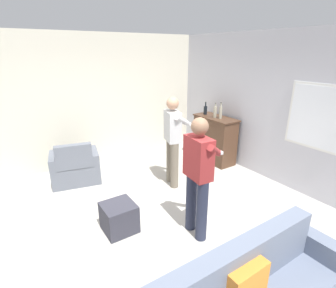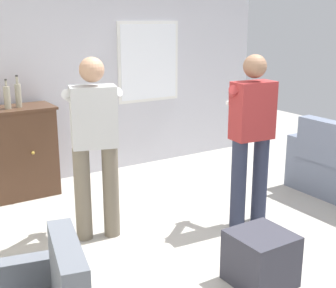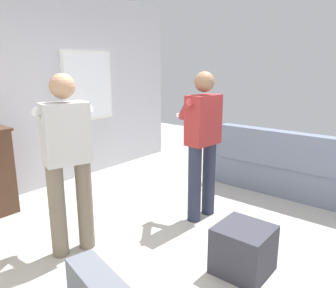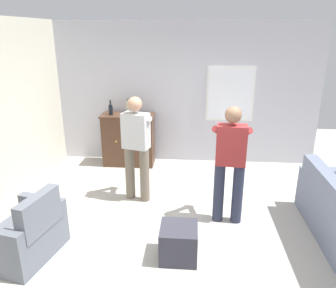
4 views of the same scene
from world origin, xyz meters
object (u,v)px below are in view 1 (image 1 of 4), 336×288
object	(u,v)px
ottoman	(119,217)
person_standing_left	(173,138)
bottle_liquor_amber	(215,112)
bottle_spirits_clear	(205,110)
bottle_wine_green	(221,112)
sideboard_cabinet	(214,139)
armchair	(76,168)
person_standing_right	(198,173)

from	to	relation	value
ottoman	person_standing_left	distance (m)	1.75
bottle_liquor_amber	bottle_spirits_clear	world-z (taller)	bottle_liquor_amber
bottle_wine_green	bottle_spirits_clear	size ratio (longest dim) A/B	1.22
person_standing_left	bottle_liquor_amber	bearing A→B (deg)	106.12
sideboard_cabinet	person_standing_left	bearing A→B (deg)	-73.71
armchair	ottoman	bearing A→B (deg)	3.61
sideboard_cabinet	bottle_wine_green	bearing A→B (deg)	-5.82
ottoman	person_standing_left	size ratio (longest dim) A/B	0.26
person_standing_right	bottle_wine_green	bearing A→B (deg)	130.03
sideboard_cabinet	bottle_spirits_clear	bearing A→B (deg)	-174.46
bottle_spirits_clear	ottoman	size ratio (longest dim) A/B	0.66
bottle_liquor_amber	ottoman	bearing A→B (deg)	-68.16
bottle_spirits_clear	person_standing_right	distance (m)	2.89
sideboard_cabinet	bottle_wine_green	distance (m)	0.67
armchair	bottle_wine_green	bearing A→B (deg)	74.60
person_standing_right	armchair	bearing A→B (deg)	-158.06
bottle_wine_green	ottoman	world-z (taller)	bottle_wine_green
bottle_spirits_clear	sideboard_cabinet	bearing A→B (deg)	5.54
bottle_liquor_amber	armchair	bearing A→B (deg)	-103.20
armchair	person_standing_left	distance (m)	1.99
armchair	ottoman	xyz separation A→B (m)	(1.81, 0.11, -0.08)
sideboard_cabinet	person_standing_left	xyz separation A→B (m)	(0.42, -1.44, 0.42)
person_standing_right	sideboard_cabinet	bearing A→B (deg)	132.28
sideboard_cabinet	person_standing_right	distance (m)	2.71
sideboard_cabinet	person_standing_right	bearing A→B (deg)	-47.72
bottle_liquor_amber	person_standing_left	distance (m)	1.46
armchair	bottle_wine_green	world-z (taller)	bottle_wine_green
bottle_spirits_clear	person_standing_right	bearing A→B (deg)	-42.53
sideboard_cabinet	bottle_spirits_clear	distance (m)	0.70
sideboard_cabinet	ottoman	world-z (taller)	sideboard_cabinet
bottle_wine_green	person_standing_left	distance (m)	1.47
sideboard_cabinet	person_standing_right	size ratio (longest dim) A/B	0.62
sideboard_cabinet	bottle_spirits_clear	world-z (taller)	bottle_spirits_clear
bottle_spirits_clear	person_standing_right	xyz separation A→B (m)	(2.13, -1.95, -0.21)
armchair	ottoman	world-z (taller)	armchair
bottle_liquor_amber	person_standing_left	size ratio (longest dim) A/B	0.19
sideboard_cabinet	person_standing_left	distance (m)	1.56
armchair	person_standing_right	distance (m)	2.74
person_standing_right	person_standing_left	bearing A→B (deg)	158.59
bottle_wine_green	person_standing_left	size ratio (longest dim) A/B	0.21
bottle_wine_green	ottoman	distance (m)	3.17
sideboard_cabinet	ottoman	distance (m)	3.10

